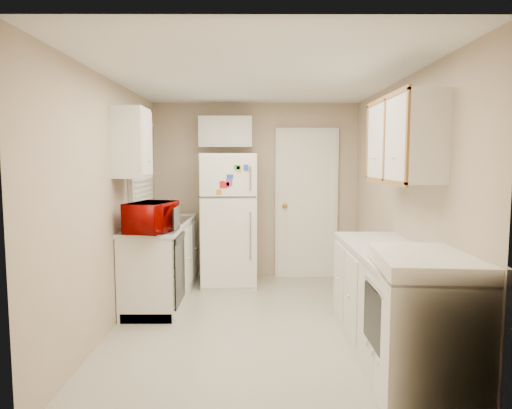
{
  "coord_description": "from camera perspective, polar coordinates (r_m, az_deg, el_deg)",
  "views": [
    {
      "loc": [
        -0.01,
        -4.4,
        1.64
      ],
      "look_at": [
        0.0,
        0.5,
        1.15
      ],
      "focal_mm": 32.0,
      "sensor_mm": 36.0,
      "label": 1
    }
  ],
  "objects": [
    {
      "name": "floor",
      "position": [
        4.69,
        0.02,
        -14.74
      ],
      "size": [
        3.8,
        3.8,
        0.0
      ],
      "primitive_type": "plane",
      "color": "beige",
      "rests_on": "ground"
    },
    {
      "name": "ceiling",
      "position": [
        4.46,
        0.02,
        15.53
      ],
      "size": [
        3.8,
        3.8,
        0.0
      ],
      "primitive_type": "plane",
      "color": "white",
      "rests_on": "floor"
    },
    {
      "name": "wall_left",
      "position": [
        4.63,
        -17.58,
        -0.0
      ],
      "size": [
        3.8,
        3.8,
        0.0
      ],
      "primitive_type": "plane",
      "color": "tan",
      "rests_on": "floor"
    },
    {
      "name": "wall_right",
      "position": [
        4.64,
        17.58,
        0.01
      ],
      "size": [
        3.8,
        3.8,
        0.0
      ],
      "primitive_type": "plane",
      "color": "tan",
      "rests_on": "floor"
    },
    {
      "name": "wall_back",
      "position": [
        6.31,
        -0.04,
        1.71
      ],
      "size": [
        2.8,
        2.8,
        0.0
      ],
      "primitive_type": "plane",
      "color": "tan",
      "rests_on": "floor"
    },
    {
      "name": "wall_front",
      "position": [
        2.53,
        0.16,
        -4.24
      ],
      "size": [
        2.8,
        2.8,
        0.0
      ],
      "primitive_type": "plane",
      "color": "tan",
      "rests_on": "floor"
    },
    {
      "name": "left_counter",
      "position": [
        5.54,
        -11.56,
        -6.82
      ],
      "size": [
        0.6,
        1.8,
        0.9
      ],
      "primitive_type": "cube",
      "color": "silver",
      "rests_on": "floor"
    },
    {
      "name": "dishwasher",
      "position": [
        4.9,
        -9.6,
        -7.94
      ],
      "size": [
        0.03,
        0.58,
        0.72
      ],
      "primitive_type": "cube",
      "color": "black",
      "rests_on": "floor"
    },
    {
      "name": "sink",
      "position": [
        5.61,
        -11.34,
        -2.4
      ],
      "size": [
        0.54,
        0.74,
        0.16
      ],
      "primitive_type": "cube",
      "color": "gray",
      "rests_on": "left_counter"
    },
    {
      "name": "microwave",
      "position": [
        4.73,
        -12.93,
        -1.6
      ],
      "size": [
        0.61,
        0.43,
        0.37
      ],
      "primitive_type": "imported",
      "rotation": [
        0.0,
        0.0,
        1.33
      ],
      "color": "#8E0300",
      "rests_on": "left_counter"
    },
    {
      "name": "soap_bottle",
      "position": [
        6.15,
        -10.81,
        -0.37
      ],
      "size": [
        0.12,
        0.13,
        0.22
      ],
      "primitive_type": "imported",
      "rotation": [
        0.0,
        0.0,
        0.34
      ],
      "color": "silver",
      "rests_on": "left_counter"
    },
    {
      "name": "window_blinds",
      "position": [
        5.61,
        -14.1,
        5.13
      ],
      "size": [
        0.1,
        0.98,
        1.08
      ],
      "primitive_type": "cube",
      "color": "silver",
      "rests_on": "wall_left"
    },
    {
      "name": "upper_cabinet_left",
      "position": [
        4.78,
        -15.27,
        7.44
      ],
      "size": [
        0.3,
        0.45,
        0.7
      ],
      "primitive_type": "cube",
      "color": "silver",
      "rests_on": "wall_left"
    },
    {
      "name": "refrigerator",
      "position": [
        5.95,
        -3.39,
        -1.89
      ],
      "size": [
        0.72,
        0.7,
        1.71
      ],
      "primitive_type": "cube",
      "rotation": [
        0.0,
        0.0,
        0.03
      ],
      "color": "white",
      "rests_on": "floor"
    },
    {
      "name": "cabinet_over_fridge",
      "position": [
        6.17,
        -3.8,
        9.04
      ],
      "size": [
        0.7,
        0.3,
        0.4
      ],
      "primitive_type": "cube",
      "color": "silver",
      "rests_on": "wall_back"
    },
    {
      "name": "interior_door",
      "position": [
        6.33,
        6.32,
        0.05
      ],
      "size": [
        0.86,
        0.06,
        2.08
      ],
      "primitive_type": "cube",
      "color": "white",
      "rests_on": "floor"
    },
    {
      "name": "right_counter",
      "position": [
        3.95,
        16.61,
        -12.06
      ],
      "size": [
        0.6,
        2.0,
        0.9
      ],
      "primitive_type": "cube",
      "color": "silver",
      "rests_on": "floor"
    },
    {
      "name": "stove",
      "position": [
        3.38,
        20.66,
        -14.14
      ],
      "size": [
        0.75,
        0.9,
        1.02
      ],
      "primitive_type": "cube",
      "rotation": [
        0.0,
        0.0,
        -0.08
      ],
      "color": "white",
      "rests_on": "floor"
    },
    {
      "name": "upper_cabinet_right",
      "position": [
        4.1,
        17.96,
        7.69
      ],
      "size": [
        0.3,
        1.2,
        0.7
      ],
      "primitive_type": "cube",
      "color": "silver",
      "rests_on": "wall_right"
    }
  ]
}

